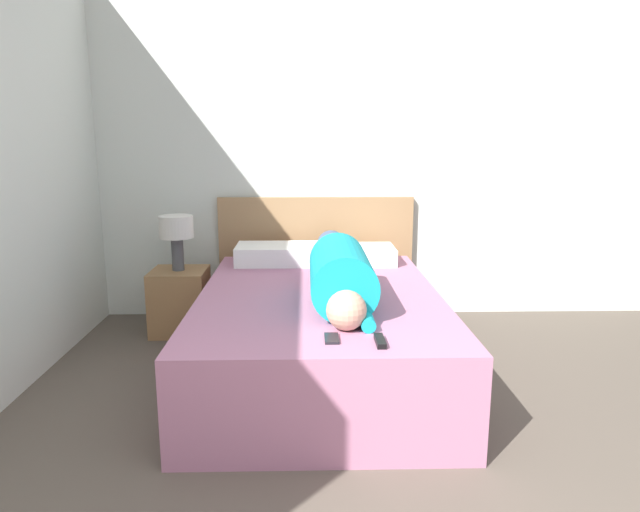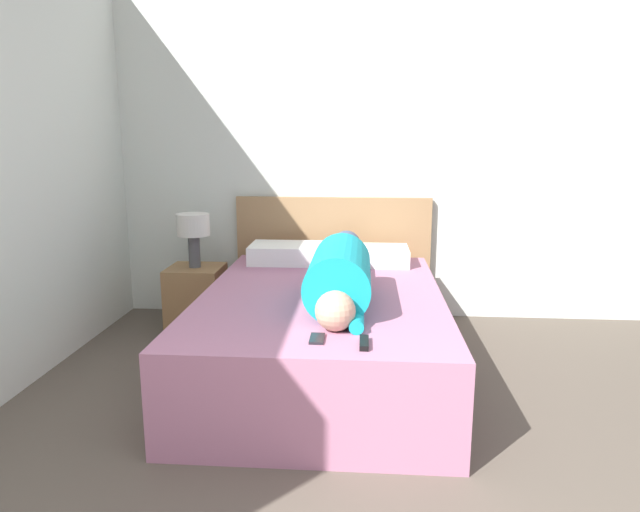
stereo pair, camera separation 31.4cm
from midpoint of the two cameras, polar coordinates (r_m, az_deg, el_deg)
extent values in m
cube|color=silver|center=(4.46, 6.69, 10.45)|extent=(5.03, 0.06, 2.60)
cube|color=#B2708E|center=(3.43, 2.85, -7.76)|extent=(1.39, 2.06, 0.51)
cube|color=#A37A51|center=(4.49, 3.30, -0.14)|extent=(1.51, 0.04, 0.95)
cube|color=olive|center=(4.31, -10.23, -4.12)|extent=(0.39, 0.38, 0.46)
cylinder|color=#4C4C51|center=(4.22, -10.40, 0.45)|extent=(0.09, 0.09, 0.24)
cylinder|color=silver|center=(4.19, -10.50, 3.09)|extent=(0.24, 0.24, 0.16)
sphere|color=tan|center=(2.68, 4.91, -5.54)|extent=(0.19, 0.19, 0.19)
cylinder|color=#149EAD|center=(3.07, 4.88, -1.92)|extent=(0.34, 0.73, 0.34)
cylinder|color=#47567A|center=(3.86, 4.79, -0.03)|extent=(0.21, 0.87, 0.21)
cylinder|color=#149EAD|center=(2.75, 6.99, -6.48)|extent=(0.07, 0.22, 0.07)
cube|color=white|center=(4.13, -0.51, 0.25)|extent=(0.62, 0.37, 0.13)
cube|color=white|center=(4.12, 6.90, 0.04)|extent=(0.59, 0.37, 0.12)
cube|color=black|center=(2.54, 8.14, -8.66)|extent=(0.04, 0.15, 0.02)
cube|color=black|center=(2.58, 3.21, -8.31)|extent=(0.06, 0.13, 0.01)
camera|label=1|loc=(0.16, -87.14, 0.60)|focal=32.00mm
camera|label=2|loc=(0.16, 92.86, -0.60)|focal=32.00mm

